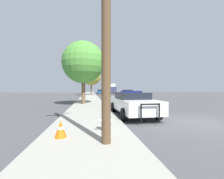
% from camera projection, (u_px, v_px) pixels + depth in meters
% --- Properties ---
extents(ground_plane, '(110.00, 110.00, 0.00)m').
position_uv_depth(ground_plane, '(196.00, 122.00, 7.17)').
color(ground_plane, '#474749').
extents(sidewalk_left, '(3.00, 110.00, 0.13)m').
position_uv_depth(sidewalk_left, '(88.00, 125.00, 6.43)').
color(sidewalk_left, '#99968C').
rests_on(sidewalk_left, ground_plane).
extents(police_car, '(2.16, 5.06, 1.47)m').
position_uv_depth(police_car, '(132.00, 103.00, 9.09)').
color(police_car, white).
rests_on(police_car, ground_plane).
extents(fire_hydrant, '(0.53, 0.23, 0.74)m').
position_uv_depth(fire_hydrant, '(106.00, 120.00, 5.25)').
color(fire_hydrant, white).
rests_on(fire_hydrant, sidewalk_left).
extents(traffic_light, '(4.06, 0.35, 5.13)m').
position_uv_depth(traffic_light, '(93.00, 77.00, 29.10)').
color(traffic_light, '#424247').
rests_on(traffic_light, sidewalk_left).
extents(car_background_oncoming, '(2.07, 4.30, 1.37)m').
position_uv_depth(car_background_oncoming, '(128.00, 93.00, 29.78)').
color(car_background_oncoming, '#333856').
rests_on(car_background_oncoming, ground_plane).
extents(car_background_distant, '(2.28, 4.36, 1.31)m').
position_uv_depth(car_background_distant, '(100.00, 92.00, 44.40)').
color(car_background_distant, navy).
rests_on(car_background_distant, ground_plane).
extents(box_truck, '(2.65, 7.43, 3.13)m').
position_uv_depth(box_truck, '(111.00, 88.00, 49.78)').
color(box_truck, '#333856').
rests_on(box_truck, ground_plane).
extents(tree_sidewalk_near, '(4.08, 4.08, 6.07)m').
position_uv_depth(tree_sidewalk_near, '(83.00, 62.00, 14.51)').
color(tree_sidewalk_near, brown).
rests_on(tree_sidewalk_near, sidewalk_left).
extents(tree_sidewalk_far, '(4.57, 4.57, 6.83)m').
position_uv_depth(tree_sidewalk_far, '(91.00, 76.00, 35.78)').
color(tree_sidewalk_far, brown).
rests_on(tree_sidewalk_far, sidewalk_left).
extents(traffic_cone, '(0.36, 0.36, 0.52)m').
position_uv_depth(traffic_cone, '(61.00, 129.00, 4.56)').
color(traffic_cone, orange).
rests_on(traffic_cone, sidewalk_left).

